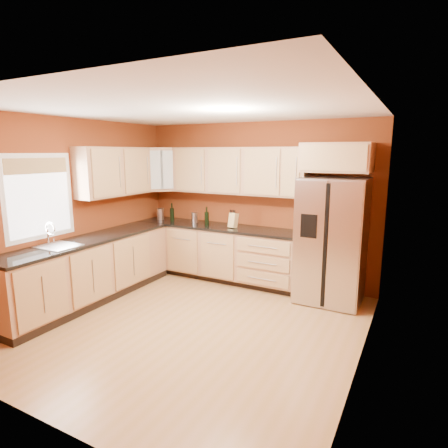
# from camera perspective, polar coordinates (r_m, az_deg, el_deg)

# --- Properties ---
(floor) EXTENTS (4.00, 4.00, 0.00)m
(floor) POSITION_cam_1_polar(r_m,az_deg,el_deg) (4.87, -5.20, -14.98)
(floor) COLOR #A87A41
(floor) RESTS_ON ground
(ceiling) EXTENTS (4.00, 4.00, 0.00)m
(ceiling) POSITION_cam_1_polar(r_m,az_deg,el_deg) (4.41, -5.81, 17.05)
(ceiling) COLOR silver
(ceiling) RESTS_ON wall_back
(wall_back) EXTENTS (4.00, 0.04, 2.60)m
(wall_back) POSITION_cam_1_polar(r_m,az_deg,el_deg) (6.21, 4.73, 3.25)
(wall_back) COLOR maroon
(wall_back) RESTS_ON floor
(wall_front) EXTENTS (4.00, 0.04, 2.60)m
(wall_front) POSITION_cam_1_polar(r_m,az_deg,el_deg) (3.05, -26.76, -5.98)
(wall_front) COLOR maroon
(wall_front) RESTS_ON floor
(wall_left) EXTENTS (0.04, 4.00, 2.60)m
(wall_left) POSITION_cam_1_polar(r_m,az_deg,el_deg) (5.80, -22.24, 1.92)
(wall_left) COLOR maroon
(wall_left) RESTS_ON floor
(wall_right) EXTENTS (0.04, 4.00, 2.60)m
(wall_right) POSITION_cam_1_polar(r_m,az_deg,el_deg) (3.77, 20.84, -2.44)
(wall_right) COLOR maroon
(wall_right) RESTS_ON floor
(base_cabinets_back) EXTENTS (2.90, 0.60, 0.88)m
(base_cabinets_back) POSITION_cam_1_polar(r_m,az_deg,el_deg) (6.35, -1.04, -4.46)
(base_cabinets_back) COLOR #A3744F
(base_cabinets_back) RESTS_ON floor
(base_cabinets_left) EXTENTS (0.60, 2.80, 0.88)m
(base_cabinets_left) POSITION_cam_1_polar(r_m,az_deg,el_deg) (5.76, -19.69, -6.74)
(base_cabinets_left) COLOR #A3744F
(base_cabinets_left) RESTS_ON floor
(countertop_back) EXTENTS (2.90, 0.62, 0.04)m
(countertop_back) POSITION_cam_1_polar(r_m,az_deg,el_deg) (6.24, -1.10, -0.41)
(countertop_back) COLOR black
(countertop_back) RESTS_ON base_cabinets_back
(countertop_left) EXTENTS (0.62, 2.80, 0.04)m
(countertop_left) POSITION_cam_1_polar(r_m,az_deg,el_deg) (5.64, -19.92, -2.30)
(countertop_left) COLOR black
(countertop_left) RESTS_ON base_cabinets_left
(upper_cabinets_back) EXTENTS (2.30, 0.33, 0.75)m
(upper_cabinets_back) POSITION_cam_1_polar(r_m,az_deg,el_deg) (6.11, 2.02, 8.10)
(upper_cabinets_back) COLOR #A3744F
(upper_cabinets_back) RESTS_ON wall_back
(upper_cabinets_left) EXTENTS (0.33, 1.35, 0.75)m
(upper_cabinets_left) POSITION_cam_1_polar(r_m,az_deg,el_deg) (6.12, -16.36, 7.67)
(upper_cabinets_left) COLOR #A3744F
(upper_cabinets_left) RESTS_ON wall_left
(corner_upper_cabinet) EXTENTS (0.67, 0.67, 0.75)m
(corner_upper_cabinet) POSITION_cam_1_polar(r_m,az_deg,el_deg) (6.72, -9.68, 8.21)
(corner_upper_cabinet) COLOR #A3744F
(corner_upper_cabinet) RESTS_ON wall_back
(over_fridge_cabinet) EXTENTS (0.92, 0.60, 0.40)m
(over_fridge_cabinet) POSITION_cam_1_polar(r_m,az_deg,el_deg) (5.46, 16.88, 9.67)
(over_fridge_cabinet) COLOR #A3744F
(over_fridge_cabinet) RESTS_ON wall_back
(refrigerator) EXTENTS (0.90, 0.75, 1.78)m
(refrigerator) POSITION_cam_1_polar(r_m,az_deg,el_deg) (5.53, 16.06, -2.42)
(refrigerator) COLOR #B2B3B7
(refrigerator) RESTS_ON floor
(window) EXTENTS (0.03, 0.90, 1.00)m
(window) POSITION_cam_1_polar(r_m,az_deg,el_deg) (5.45, -26.32, 3.73)
(window) COLOR white
(window) RESTS_ON wall_left
(sink_faucet) EXTENTS (0.50, 0.42, 0.30)m
(sink_faucet) POSITION_cam_1_polar(r_m,az_deg,el_deg) (5.29, -24.04, -1.54)
(sink_faucet) COLOR white
(sink_faucet) RESTS_ON countertop_left
(canister_left) EXTENTS (0.14, 0.14, 0.20)m
(canister_left) POSITION_cam_1_polar(r_m,az_deg,el_deg) (6.86, -9.65, 1.52)
(canister_left) COLOR #B2B3B7
(canister_left) RESTS_ON countertop_back
(canister_right) EXTENTS (0.12, 0.12, 0.18)m
(canister_right) POSITION_cam_1_polar(r_m,az_deg,el_deg) (6.49, -4.48, 0.98)
(canister_right) COLOR #B2B3B7
(canister_right) RESTS_ON countertop_back
(wine_bottle_a) EXTENTS (0.09, 0.09, 0.31)m
(wine_bottle_a) POSITION_cam_1_polar(r_m,az_deg,el_deg) (6.21, -2.65, 1.20)
(wine_bottle_a) COLOR black
(wine_bottle_a) RESTS_ON countertop_back
(wine_bottle_b) EXTENTS (0.08, 0.08, 0.33)m
(wine_bottle_b) POSITION_cam_1_polar(r_m,az_deg,el_deg) (6.63, -7.93, 1.77)
(wine_bottle_b) COLOR black
(wine_bottle_b) RESTS_ON countertop_back
(knife_block) EXTENTS (0.14, 0.13, 0.24)m
(knife_block) POSITION_cam_1_polar(r_m,az_deg,el_deg) (6.05, 1.42, 0.57)
(knife_block) COLOR tan
(knife_block) RESTS_ON countertop_back
(soap_dispenser) EXTENTS (0.07, 0.07, 0.20)m
(soap_dispenser) POSITION_cam_1_polar(r_m,az_deg,el_deg) (5.70, 10.87, -0.45)
(soap_dispenser) COLOR silver
(soap_dispenser) RESTS_ON countertop_back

